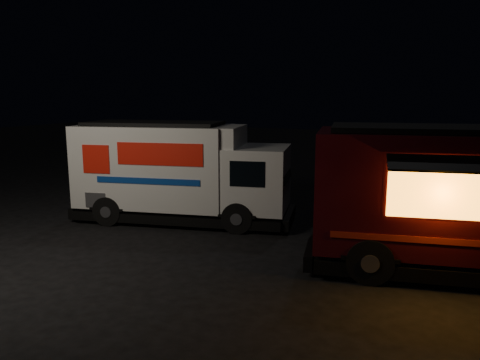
% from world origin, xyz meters
% --- Properties ---
extents(ground, '(80.00, 80.00, 0.00)m').
position_xyz_m(ground, '(0.00, 0.00, 0.00)').
color(ground, black).
rests_on(ground, ground).
extents(white_truck, '(6.96, 3.64, 3.00)m').
position_xyz_m(white_truck, '(-0.26, 2.46, 1.50)').
color(white_truck, silver).
rests_on(white_truck, ground).
extents(red_truck, '(7.15, 3.80, 3.16)m').
position_xyz_m(red_truck, '(7.50, 1.31, 1.58)').
color(red_truck, '#36090E').
rests_on(red_truck, ground).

